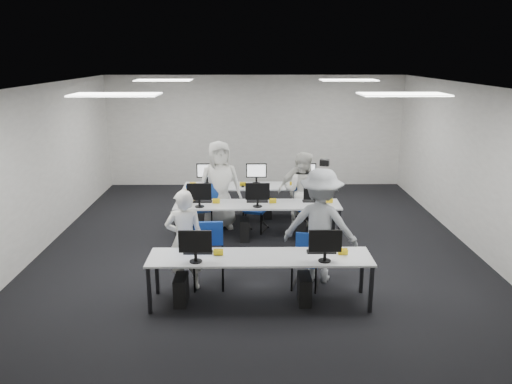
{
  "coord_description": "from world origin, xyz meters",
  "views": [
    {
      "loc": [
        -0.14,
        -9.03,
        3.52
      ],
      "look_at": [
        -0.03,
        0.09,
        1.0
      ],
      "focal_mm": 35.0,
      "sensor_mm": 36.0,
      "label": 1
    }
  ],
  "objects_px": {
    "desk_front": "(260,260)",
    "chair_0": "(209,266)",
    "chair_2": "(199,217)",
    "student_0": "(185,240)",
    "photographer": "(320,226)",
    "chair_3": "(255,218)",
    "chair_5": "(209,213)",
    "chair_6": "(257,214)",
    "chair_1": "(306,271)",
    "student_1": "(302,191)",
    "student_2": "(220,185)",
    "desk_mid": "(257,206)",
    "student_3": "(299,190)",
    "chair_7": "(315,210)",
    "chair_4": "(307,216)"
  },
  "relations": [
    {
      "from": "desk_front",
      "to": "chair_0",
      "type": "relative_size",
      "value": 3.27
    },
    {
      "from": "chair_2",
      "to": "student_0",
      "type": "distance_m",
      "value": 2.66
    },
    {
      "from": "student_0",
      "to": "photographer",
      "type": "xyz_separation_m",
      "value": [
        2.11,
        0.29,
        0.12
      ]
    },
    {
      "from": "chair_3",
      "to": "photographer",
      "type": "height_order",
      "value": "photographer"
    },
    {
      "from": "desk_front",
      "to": "chair_5",
      "type": "xyz_separation_m",
      "value": [
        -1.01,
        3.35,
        -0.37
      ]
    },
    {
      "from": "chair_6",
      "to": "student_0",
      "type": "height_order",
      "value": "student_0"
    },
    {
      "from": "chair_0",
      "to": "desk_front",
      "type": "bearing_deg",
      "value": -40.46
    },
    {
      "from": "desk_front",
      "to": "photographer",
      "type": "xyz_separation_m",
      "value": [
        0.97,
        0.78,
        0.24
      ]
    },
    {
      "from": "chair_1",
      "to": "desk_front",
      "type": "bearing_deg",
      "value": -129.82
    },
    {
      "from": "student_0",
      "to": "chair_2",
      "type": "bearing_deg",
      "value": -95.99
    },
    {
      "from": "chair_6",
      "to": "student_0",
      "type": "xyz_separation_m",
      "value": [
        -1.14,
        -2.91,
        0.53
      ]
    },
    {
      "from": "chair_0",
      "to": "student_1",
      "type": "relative_size",
      "value": 0.6
    },
    {
      "from": "student_2",
      "to": "chair_5",
      "type": "bearing_deg",
      "value": 159.95
    },
    {
      "from": "desk_mid",
      "to": "student_3",
      "type": "xyz_separation_m",
      "value": [
        0.89,
        0.84,
        0.11
      ]
    },
    {
      "from": "chair_7",
      "to": "student_0",
      "type": "distance_m",
      "value": 3.9
    },
    {
      "from": "student_1",
      "to": "student_3",
      "type": "relative_size",
      "value": 1.03
    },
    {
      "from": "desk_mid",
      "to": "chair_3",
      "type": "xyz_separation_m",
      "value": [
        -0.04,
        0.53,
        -0.41
      ]
    },
    {
      "from": "student_0",
      "to": "photographer",
      "type": "distance_m",
      "value": 2.13
    },
    {
      "from": "chair_7",
      "to": "student_2",
      "type": "distance_m",
      "value": 2.12
    },
    {
      "from": "chair_0",
      "to": "student_2",
      "type": "xyz_separation_m",
      "value": [
        0.02,
        2.73,
        0.61
      ]
    },
    {
      "from": "chair_6",
      "to": "chair_3",
      "type": "bearing_deg",
      "value": -114.52
    },
    {
      "from": "chair_1",
      "to": "chair_6",
      "type": "distance_m",
      "value": 2.97
    },
    {
      "from": "chair_1",
      "to": "student_3",
      "type": "xyz_separation_m",
      "value": [
        0.16,
        2.91,
        0.53
      ]
    },
    {
      "from": "student_1",
      "to": "photographer",
      "type": "bearing_deg",
      "value": 105.8
    },
    {
      "from": "chair_3",
      "to": "chair_4",
      "type": "xyz_separation_m",
      "value": [
        1.07,
        -0.02,
        0.03
      ]
    },
    {
      "from": "desk_mid",
      "to": "chair_7",
      "type": "distance_m",
      "value": 1.61
    },
    {
      "from": "desk_mid",
      "to": "student_1",
      "type": "xyz_separation_m",
      "value": [
        0.94,
        0.67,
        0.13
      ]
    },
    {
      "from": "desk_front",
      "to": "chair_0",
      "type": "xyz_separation_m",
      "value": [
        -0.79,
        0.6,
        -0.37
      ]
    },
    {
      "from": "chair_1",
      "to": "photographer",
      "type": "xyz_separation_m",
      "value": [
        0.24,
        0.25,
        0.66
      ]
    },
    {
      "from": "chair_1",
      "to": "chair_3",
      "type": "xyz_separation_m",
      "value": [
        -0.76,
        2.61,
        0.01
      ]
    },
    {
      "from": "chair_0",
      "to": "chair_7",
      "type": "height_order",
      "value": "chair_7"
    },
    {
      "from": "photographer",
      "to": "chair_0",
      "type": "bearing_deg",
      "value": 22.74
    },
    {
      "from": "photographer",
      "to": "desk_front",
      "type": "bearing_deg",
      "value": 55.89
    },
    {
      "from": "chair_4",
      "to": "chair_5",
      "type": "height_order",
      "value": "chair_5"
    },
    {
      "from": "chair_4",
      "to": "chair_3",
      "type": "bearing_deg",
      "value": 163.54
    },
    {
      "from": "chair_0",
      "to": "student_2",
      "type": "distance_m",
      "value": 2.79
    },
    {
      "from": "desk_front",
      "to": "chair_6",
      "type": "height_order",
      "value": "chair_6"
    },
    {
      "from": "chair_2",
      "to": "student_2",
      "type": "bearing_deg",
      "value": 12.74
    },
    {
      "from": "chair_5",
      "to": "chair_2",
      "type": "bearing_deg",
      "value": -147.05
    },
    {
      "from": "chair_0",
      "to": "desk_mid",
      "type": "bearing_deg",
      "value": 65.38
    },
    {
      "from": "chair_0",
      "to": "photographer",
      "type": "bearing_deg",
      "value": 2.7
    },
    {
      "from": "student_2",
      "to": "desk_front",
      "type": "bearing_deg",
      "value": -93.07
    },
    {
      "from": "desk_mid",
      "to": "chair_6",
      "type": "xyz_separation_m",
      "value": [
        0.0,
        0.8,
        -0.42
      ]
    },
    {
      "from": "chair_6",
      "to": "photographer",
      "type": "relative_size",
      "value": 0.45
    },
    {
      "from": "chair_0",
      "to": "student_3",
      "type": "distance_m",
      "value": 3.33
    },
    {
      "from": "student_0",
      "to": "student_1",
      "type": "height_order",
      "value": "student_1"
    },
    {
      "from": "desk_front",
      "to": "student_1",
      "type": "xyz_separation_m",
      "value": [
        0.94,
        3.27,
        0.13
      ]
    },
    {
      "from": "chair_0",
      "to": "chair_3",
      "type": "height_order",
      "value": "chair_0"
    },
    {
      "from": "student_1",
      "to": "photographer",
      "type": "relative_size",
      "value": 0.88
    },
    {
      "from": "chair_2",
      "to": "chair_7",
      "type": "distance_m",
      "value": 2.47
    }
  ]
}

